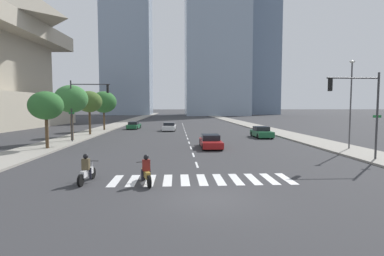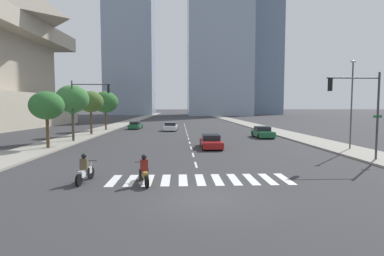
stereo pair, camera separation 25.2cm
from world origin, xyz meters
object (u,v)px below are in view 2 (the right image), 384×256
Objects in this scene: motorcycle_lead at (85,171)px; traffic_signal_near at (360,101)px; street_tree_third at (91,102)px; street_tree_fourth at (105,102)px; street_tree_nearest at (47,106)px; sedan_green_1 at (263,133)px; sedan_green_2 at (135,126)px; sedan_white_3 at (171,127)px; traffic_signal_far at (86,100)px; sedan_red_0 at (211,142)px; street_tree_second at (72,99)px; motorcycle_trailing at (144,172)px; street_lamp_east at (352,98)px.

motorcycle_lead is 18.32m from traffic_signal_near.
street_tree_third is 7.75m from street_tree_fourth.
traffic_signal_near reaches higher than street_tree_nearest.
street_tree_third reaches higher than motorcycle_lead.
sedan_green_1 is at bearing -27.25° from street_tree_fourth.
sedan_white_3 is (6.19, -4.06, 0.04)m from sedan_green_2.
traffic_signal_far is 1.05× the size of street_tree_fourth.
motorcycle_lead is 18.06m from traffic_signal_far.
sedan_green_2 is at bearing 59.84° from sedan_white_3.
sedan_white_3 reaches higher than sedan_green_2.
sedan_red_0 is 0.77× the size of street_tree_second.
street_tree_third is (-24.18, 19.75, 0.21)m from traffic_signal_near.
street_tree_fourth reaches higher than motorcycle_trailing.
street_lamp_east is at bearing 80.48° from sedan_red_0.
motorcycle_lead is at bearing 16.14° from traffic_signal_near.
sedan_red_0 is at bearing 169.90° from street_lamp_east.
traffic_signal_near is (14.23, 5.40, 3.67)m from motorcycle_trailing.
street_lamp_east reaches higher than traffic_signal_near.
street_lamp_east is at bearing -57.54° from motorcycle_lead.
sedan_white_3 is at bearing -119.56° from sedan_green_2.
sedan_green_2 is 12.71m from street_tree_third.
street_tree_second is (-6.94, 18.03, 4.07)m from motorcycle_lead.
street_lamp_east reaches higher than street_tree_second.
sedan_green_1 is 16.01m from sedan_white_3.
motorcycle_lead reaches higher than sedan_green_2.
street_tree_third is (-4.15, -11.36, 3.89)m from sedan_green_2.
street_tree_second is at bearing 90.00° from street_tree_nearest.
street_tree_third is at bearing -90.00° from street_tree_fourth.
sedan_red_0 is at bearing -36.78° from motorcycle_trailing.
street_tree_nearest is (-14.66, -0.61, 3.35)m from sedan_red_0.
traffic_signal_far reaches higher than sedan_green_2.
sedan_green_2 is 24.96m from street_tree_nearest.
street_tree_second is (0.00, 6.31, 0.74)m from street_tree_nearest.
motorcycle_lead is 1.00× the size of motorcycle_trailing.
traffic_signal_near is at bearing 52.98° from sedan_red_0.
traffic_signal_far is (-22.35, 11.89, 0.26)m from traffic_signal_near.
sedan_white_3 reaches higher than sedan_red_0.
street_tree_nearest reaches higher than motorcycle_trailing.
motorcycle_lead is 32.23m from sedan_white_3.
sedan_white_3 is 0.75× the size of street_tree_second.
motorcycle_lead is at bearing -74.34° from street_tree_third.
motorcycle_trailing is at bearing -68.41° from street_tree_third.
sedan_red_0 is 0.60× the size of street_lamp_east.
motorcycle_trailing is at bearing -73.17° from street_tree_fourth.
motorcycle_lead is 19.74m from street_tree_second.
street_lamp_east is 1.52× the size of street_tree_nearest.
street_tree_fourth is (-9.95, 32.91, 3.96)m from motorcycle_trailing.
sedan_white_3 is 27.60m from street_lamp_east.
sedan_green_2 is 0.99× the size of sedan_white_3.
street_tree_fourth is at bearing 134.68° from sedan_green_2.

